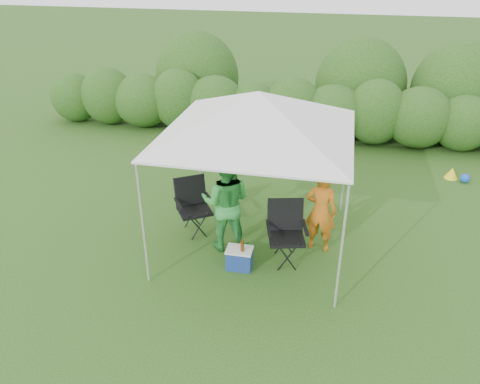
% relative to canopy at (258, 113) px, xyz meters
% --- Properties ---
extents(ground, '(70.00, 70.00, 0.00)m').
position_rel_canopy_xyz_m(ground, '(0.00, -0.50, -2.46)').
color(ground, '#30581B').
extents(hedge, '(15.08, 1.53, 1.80)m').
position_rel_canopy_xyz_m(hedge, '(0.11, 5.50, -1.64)').
color(hedge, '#2C561A').
rests_on(hedge, ground).
extents(canopy, '(3.10, 3.10, 2.83)m').
position_rel_canopy_xyz_m(canopy, '(0.00, 0.00, 0.00)').
color(canopy, silver).
rests_on(canopy, ground).
extents(chair_right, '(0.77, 0.73, 1.08)m').
position_rel_canopy_xyz_m(chair_right, '(0.59, -0.40, -1.85)').
color(chair_right, black).
rests_on(chair_right, ground).
extents(chair_left, '(0.83, 0.81, 1.06)m').
position_rel_canopy_xyz_m(chair_left, '(-1.24, 0.15, -1.86)').
color(chair_left, black).
rests_on(chair_left, ground).
extents(man, '(0.61, 0.45, 1.53)m').
position_rel_canopy_xyz_m(man, '(1.14, 0.04, -1.70)').
color(man, '#CD6617').
rests_on(man, ground).
extents(woman, '(0.93, 0.75, 1.83)m').
position_rel_canopy_xyz_m(woman, '(-0.49, -0.27, -1.55)').
color(woman, green).
rests_on(woman, ground).
extents(cooler, '(0.45, 0.33, 0.37)m').
position_rel_canopy_xyz_m(cooler, '(-0.13, -0.85, -2.28)').
color(cooler, navy).
rests_on(cooler, ground).
extents(bottle, '(0.06, 0.06, 0.24)m').
position_rel_canopy_xyz_m(bottle, '(-0.07, -0.89, -1.97)').
color(bottle, '#592D0C').
rests_on(bottle, cooler).
extents(lawn_toy, '(0.53, 0.44, 0.26)m').
position_rel_canopy_xyz_m(lawn_toy, '(4.07, 3.58, -2.34)').
color(lawn_toy, yellow).
rests_on(lawn_toy, ground).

